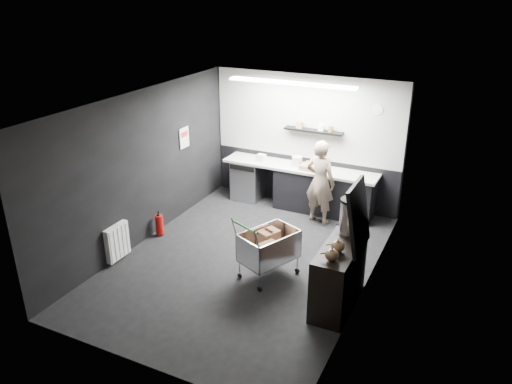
% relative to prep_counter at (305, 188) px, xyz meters
% --- Properties ---
extents(floor, '(5.50, 5.50, 0.00)m').
position_rel_prep_counter_xyz_m(floor, '(-0.14, -2.42, -0.46)').
color(floor, black).
rests_on(floor, ground).
extents(ceiling, '(5.50, 5.50, 0.00)m').
position_rel_prep_counter_xyz_m(ceiling, '(-0.14, -2.42, 2.24)').
color(ceiling, silver).
rests_on(ceiling, wall_back).
extents(wall_back, '(5.50, 0.00, 5.50)m').
position_rel_prep_counter_xyz_m(wall_back, '(-0.14, 0.33, 0.89)').
color(wall_back, black).
rests_on(wall_back, floor).
extents(wall_front, '(5.50, 0.00, 5.50)m').
position_rel_prep_counter_xyz_m(wall_front, '(-0.14, -5.17, 0.89)').
color(wall_front, black).
rests_on(wall_front, floor).
extents(wall_left, '(0.00, 5.50, 5.50)m').
position_rel_prep_counter_xyz_m(wall_left, '(-2.14, -2.42, 0.89)').
color(wall_left, black).
rests_on(wall_left, floor).
extents(wall_right, '(0.00, 5.50, 5.50)m').
position_rel_prep_counter_xyz_m(wall_right, '(1.86, -2.42, 0.89)').
color(wall_right, black).
rests_on(wall_right, floor).
extents(kitchen_wall_panel, '(3.95, 0.02, 1.70)m').
position_rel_prep_counter_xyz_m(kitchen_wall_panel, '(-0.14, 0.31, 1.39)').
color(kitchen_wall_panel, beige).
rests_on(kitchen_wall_panel, wall_back).
extents(dado_panel, '(3.95, 0.02, 1.00)m').
position_rel_prep_counter_xyz_m(dado_panel, '(-0.14, 0.31, 0.04)').
color(dado_panel, black).
rests_on(dado_panel, wall_back).
extents(floating_shelf, '(1.20, 0.22, 0.04)m').
position_rel_prep_counter_xyz_m(floating_shelf, '(0.06, 0.20, 1.16)').
color(floating_shelf, black).
rests_on(floating_shelf, wall_back).
extents(wall_clock, '(0.20, 0.03, 0.20)m').
position_rel_prep_counter_xyz_m(wall_clock, '(1.26, 0.30, 1.69)').
color(wall_clock, white).
rests_on(wall_clock, wall_back).
extents(poster, '(0.02, 0.30, 0.40)m').
position_rel_prep_counter_xyz_m(poster, '(-2.12, -1.12, 1.09)').
color(poster, silver).
rests_on(poster, wall_left).
extents(poster_red_band, '(0.02, 0.22, 0.10)m').
position_rel_prep_counter_xyz_m(poster_red_band, '(-2.11, -1.12, 1.16)').
color(poster_red_band, red).
rests_on(poster_red_band, poster).
extents(radiator, '(0.10, 0.50, 0.60)m').
position_rel_prep_counter_xyz_m(radiator, '(-2.08, -3.32, -0.11)').
color(radiator, white).
rests_on(radiator, wall_left).
extents(ceiling_strip, '(2.40, 0.20, 0.04)m').
position_rel_prep_counter_xyz_m(ceiling_strip, '(-0.14, -0.57, 2.21)').
color(ceiling_strip, white).
rests_on(ceiling_strip, ceiling).
extents(prep_counter, '(3.20, 0.61, 0.90)m').
position_rel_prep_counter_xyz_m(prep_counter, '(0.00, 0.00, 0.00)').
color(prep_counter, black).
rests_on(prep_counter, floor).
extents(person, '(0.67, 0.50, 1.66)m').
position_rel_prep_counter_xyz_m(person, '(0.47, -0.45, 0.37)').
color(person, beige).
rests_on(person, floor).
extents(shopping_cart, '(0.93, 1.17, 1.05)m').
position_rel_prep_counter_xyz_m(shopping_cart, '(0.39, -2.66, 0.04)').
color(shopping_cart, silver).
rests_on(shopping_cart, floor).
extents(sideboard, '(0.54, 1.27, 1.90)m').
position_rel_prep_counter_xyz_m(sideboard, '(1.62, -2.89, 0.14)').
color(sideboard, black).
rests_on(sideboard, floor).
extents(fire_extinguisher, '(0.14, 0.14, 0.47)m').
position_rel_prep_counter_xyz_m(fire_extinguisher, '(-1.99, -2.28, -0.23)').
color(fire_extinguisher, '#B30D0B').
rests_on(fire_extinguisher, floor).
extents(cardboard_box, '(0.53, 0.43, 0.10)m').
position_rel_prep_counter_xyz_m(cardboard_box, '(0.19, -0.05, 0.49)').
color(cardboard_box, olive).
rests_on(cardboard_box, prep_counter).
extents(pink_tub, '(0.20, 0.20, 0.20)m').
position_rel_prep_counter_xyz_m(pink_tub, '(-0.19, 0.00, 0.55)').
color(pink_tub, silver).
rests_on(pink_tub, prep_counter).
extents(white_container, '(0.19, 0.16, 0.15)m').
position_rel_prep_counter_xyz_m(white_container, '(-0.96, -0.05, 0.52)').
color(white_container, white).
rests_on(white_container, prep_counter).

